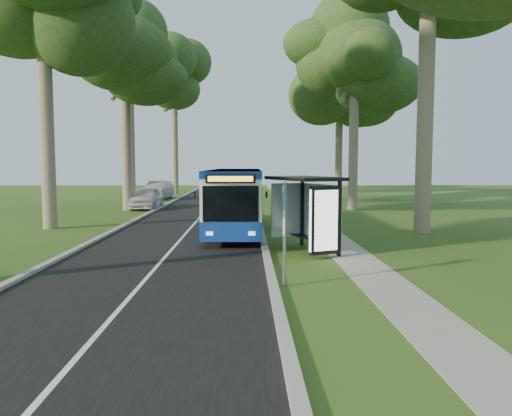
{
  "coord_description": "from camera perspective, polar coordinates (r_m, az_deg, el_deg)",
  "views": [
    {
      "loc": [
        -0.69,
        -16.93,
        3.2
      ],
      "look_at": [
        -0.34,
        1.35,
        1.6
      ],
      "focal_mm": 35.0,
      "sensor_mm": 36.0,
      "label": 1
    }
  ],
  "objects": [
    {
      "name": "litter_bin",
      "position": [
        24.92,
        2.34,
        -1.18
      ],
      "size": [
        0.58,
        0.58,
        1.02
      ],
      "rotation": [
        0.0,
        0.0,
        0.09
      ],
      "color": "black",
      "rests_on": "ground"
    },
    {
      "name": "kerb_east",
      "position": [
        27.12,
        0.36,
        -1.65
      ],
      "size": [
        0.25,
        100.0,
        0.12
      ],
      "primitive_type": "cube",
      "color": "#9E9B93",
      "rests_on": "ground"
    },
    {
      "name": "tree_west_d",
      "position": [
        47.09,
        -14.34,
        16.65
      ],
      "size": [
        5.2,
        5.2,
        17.36
      ],
      "color": "#7A6B56",
      "rests_on": "ground"
    },
    {
      "name": "car_silver",
      "position": [
        46.78,
        -11.08,
        2.01
      ],
      "size": [
        2.24,
        5.23,
        1.68
      ],
      "primitive_type": "imported",
      "rotation": [
        0.0,
        0.0,
        -0.09
      ],
      "color": "#989B9F",
      "rests_on": "ground"
    },
    {
      "name": "ground",
      "position": [
        17.24,
        1.22,
        -5.69
      ],
      "size": [
        120.0,
        120.0,
        0.0
      ],
      "primitive_type": "plane",
      "color": "#2D4816",
      "rests_on": "ground"
    },
    {
      "name": "bus",
      "position": [
        23.96,
        -2.32,
        0.99
      ],
      "size": [
        2.49,
        11.17,
        2.95
      ],
      "rotation": [
        0.0,
        0.0,
        -0.01
      ],
      "color": "white",
      "rests_on": "ground"
    },
    {
      "name": "tree_west_c",
      "position": [
        36.75,
        -14.82,
        17.12
      ],
      "size": [
        5.2,
        5.2,
        14.87
      ],
      "color": "#7A6B56",
      "rests_on": "ground"
    },
    {
      "name": "footpath",
      "position": [
        27.37,
        6.66,
        -1.73
      ],
      "size": [
        1.5,
        100.0,
        0.02
      ],
      "primitive_type": "cube",
      "color": "gray",
      "rests_on": "ground"
    },
    {
      "name": "tree_east_d",
      "position": [
        48.36,
        9.56,
        14.17
      ],
      "size": [
        5.2,
        5.2,
        14.8
      ],
      "color": "#7A6B56",
      "rests_on": "ground"
    },
    {
      "name": "tree_west_e",
      "position": [
        56.21,
        -9.36,
        14.18
      ],
      "size": [
        5.2,
        5.2,
        16.53
      ],
      "color": "#7A6B56",
      "rests_on": "ground"
    },
    {
      "name": "road",
      "position": [
        27.26,
        -7.01,
        -1.76
      ],
      "size": [
        7.0,
        100.0,
        0.02
      ],
      "primitive_type": "cube",
      "color": "black",
      "rests_on": "ground"
    },
    {
      "name": "bus_shelter",
      "position": [
        17.81,
        6.15,
        0.95
      ],
      "size": [
        2.82,
        3.63,
        2.76
      ],
      "rotation": [
        0.0,
        0.0,
        0.38
      ],
      "color": "black",
      "rests_on": "ground"
    },
    {
      "name": "centre_line",
      "position": [
        27.26,
        -7.01,
        -1.73
      ],
      "size": [
        0.12,
        100.0,
        0.0
      ],
      "primitive_type": "cube",
      "color": "white",
      "rests_on": "road"
    },
    {
      "name": "bus_stop_sign",
      "position": [
        12.98,
        3.28,
        -1.6
      ],
      "size": [
        0.13,
        0.39,
        2.77
      ],
      "rotation": [
        0.0,
        0.0,
        -0.21
      ],
      "color": "gray",
      "rests_on": "ground"
    },
    {
      "name": "car_white",
      "position": [
        36.86,
        -12.4,
        1.15
      ],
      "size": [
        1.91,
        4.71,
        1.6
      ],
      "primitive_type": "imported",
      "rotation": [
        0.0,
        0.0,
        -0.0
      ],
      "color": "silver",
      "rests_on": "ground"
    },
    {
      "name": "kerb_west",
      "position": [
        27.84,
        -14.2,
        -1.63
      ],
      "size": [
        0.25,
        100.0,
        0.12
      ],
      "primitive_type": "cube",
      "color": "#9E9B93",
      "rests_on": "ground"
    },
    {
      "name": "tree_east_c",
      "position": [
        36.48,
        11.24,
        16.58
      ],
      "size": [
        5.2,
        5.2,
        14.28
      ],
      "color": "#7A6B56",
      "rests_on": "ground"
    }
  ]
}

